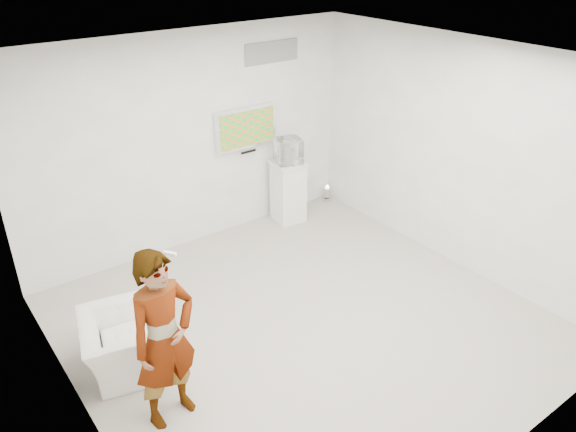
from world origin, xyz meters
The scene contains 10 objects.
room centered at (0.00, 0.00, 1.50)m, with size 5.01×5.01×3.00m.
tv centered at (0.85, 2.45, 1.55)m, with size 1.00×0.08×0.60m, color silver.
logo_decal centered at (1.35, 2.49, 2.55)m, with size 0.90×0.02×0.30m, color gray.
person centered at (-1.85, -0.33, 0.89)m, with size 0.65×0.42×1.77m, color white.
armchair centered at (-1.95, 0.55, 0.30)m, with size 0.92×0.81×0.60m, color white.
pedestal centered at (1.42, 2.19, 0.49)m, with size 0.47×0.47×0.97m, color white.
floor_uplight centered at (2.35, 2.35, 0.13)m, with size 0.16×0.16×0.26m, color silver.
vitrine centered at (1.42, 2.19, 1.15)m, with size 0.36×0.36×0.36m, color white.
console centered at (1.42, 2.19, 1.09)m, with size 0.05×0.18×0.24m, color white.
wii_remote centered at (-1.62, -0.15, 1.60)m, with size 0.03×0.12×0.03m, color white.
Camera 1 is at (-3.31, -4.10, 4.13)m, focal length 35.00 mm.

